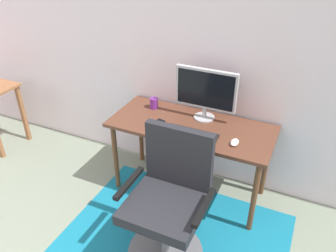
% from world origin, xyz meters
% --- Properties ---
extents(wall_back, '(6.00, 0.10, 2.60)m').
position_xyz_m(wall_back, '(0.00, 2.20, 1.30)').
color(wall_back, silver).
rests_on(wall_back, ground).
extents(area_rug, '(1.71, 1.43, 0.01)m').
position_xyz_m(area_rug, '(0.41, 1.17, 0.00)').
color(area_rug, '#14708E').
rests_on(area_rug, ground).
extents(desk, '(1.38, 0.60, 0.71)m').
position_xyz_m(desk, '(0.30, 1.83, 0.63)').
color(desk, brown).
rests_on(desk, ground).
extents(monitor, '(0.53, 0.18, 0.45)m').
position_xyz_m(monitor, '(0.35, 1.99, 0.97)').
color(monitor, '#B2B2B7').
rests_on(monitor, desk).
extents(keyboard, '(0.43, 0.13, 0.02)m').
position_xyz_m(keyboard, '(0.35, 1.70, 0.72)').
color(keyboard, black).
rests_on(keyboard, desk).
extents(computer_mouse, '(0.06, 0.10, 0.03)m').
position_xyz_m(computer_mouse, '(0.70, 1.70, 0.73)').
color(computer_mouse, white).
rests_on(computer_mouse, desk).
extents(coffee_cup, '(0.08, 0.08, 0.10)m').
position_xyz_m(coffee_cup, '(-0.13, 1.97, 0.76)').
color(coffee_cup, '#6F2885').
rests_on(coffee_cup, desk).
extents(cell_phone, '(0.09, 0.15, 0.01)m').
position_xyz_m(cell_phone, '(0.03, 1.73, 0.72)').
color(cell_phone, black).
rests_on(cell_phone, desk).
extents(office_chair, '(0.60, 0.56, 1.00)m').
position_xyz_m(office_chair, '(0.41, 1.13, 0.42)').
color(office_chair, slate).
rests_on(office_chair, ground).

